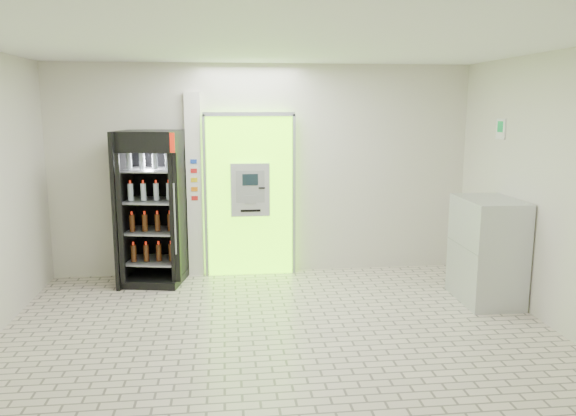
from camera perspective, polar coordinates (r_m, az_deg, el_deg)
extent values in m
plane|color=#C0B19F|center=(6.04, -0.74, -13.21)|extent=(6.00, 6.00, 0.00)
plane|color=beige|center=(8.08, -2.53, 3.84)|extent=(6.00, 0.00, 6.00)
plane|color=beige|center=(3.19, 3.68, -6.27)|extent=(6.00, 0.00, 6.00)
plane|color=beige|center=(6.61, 26.06, 1.35)|extent=(0.00, 5.00, 5.00)
plane|color=white|center=(5.57, -0.82, 16.40)|extent=(6.00, 6.00, 0.00)
cube|color=#78FC0E|center=(8.05, -3.90, 1.28)|extent=(1.20, 0.12, 2.30)
cube|color=gray|center=(7.88, -3.98, 9.49)|extent=(1.28, 0.04, 0.06)
cube|color=gray|center=(7.98, -8.40, 1.11)|extent=(0.04, 0.04, 2.30)
cube|color=gray|center=(8.03, 0.62, 1.28)|extent=(0.04, 0.04, 2.30)
cube|color=black|center=(8.13, -3.12, -3.30)|extent=(0.62, 0.01, 0.67)
cube|color=black|center=(7.90, -6.44, 7.13)|extent=(0.22, 0.01, 0.18)
cube|color=#B5B8BE|center=(7.92, -3.87, 1.87)|extent=(0.55, 0.12, 0.75)
cube|color=black|center=(7.84, -3.86, 2.89)|extent=(0.22, 0.01, 0.16)
cube|color=gray|center=(7.88, -3.84, 0.87)|extent=(0.16, 0.01, 0.12)
cube|color=black|center=(7.86, -2.69, 2.04)|extent=(0.09, 0.01, 0.02)
cube|color=black|center=(7.91, -3.82, -0.28)|extent=(0.28, 0.01, 0.03)
cube|color=silver|center=(8.05, -9.48, 2.25)|extent=(0.22, 0.10, 2.60)
cube|color=#193FB2|center=(7.95, -9.57, 4.69)|extent=(0.09, 0.01, 0.06)
cube|color=red|center=(7.97, -9.54, 3.76)|extent=(0.09, 0.01, 0.06)
cube|color=yellow|center=(7.98, -9.51, 2.83)|extent=(0.09, 0.01, 0.06)
cube|color=orange|center=(8.00, -9.49, 1.91)|extent=(0.09, 0.01, 0.06)
cube|color=red|center=(8.02, -9.46, 0.99)|extent=(0.09, 0.01, 0.06)
cube|color=black|center=(7.83, -13.69, -0.02)|extent=(0.91, 0.85, 2.09)
cube|color=black|center=(8.15, -13.41, 0.39)|extent=(0.78, 0.21, 2.09)
cube|color=red|center=(7.37, -14.33, 6.46)|extent=(0.75, 0.16, 0.25)
cube|color=white|center=(7.37, -14.34, 6.46)|extent=(0.43, 0.09, 0.07)
cube|color=black|center=(8.06, -13.39, -6.98)|extent=(0.91, 0.85, 0.10)
cylinder|color=gray|center=(7.44, -11.42, -1.11)|extent=(0.03, 0.03, 0.94)
cube|color=gray|center=(7.99, -13.47, -5.19)|extent=(0.77, 0.72, 0.02)
cube|color=gray|center=(7.89, -13.59, -2.26)|extent=(0.77, 0.72, 0.02)
cube|color=gray|center=(7.81, -13.72, 0.74)|extent=(0.77, 0.72, 0.02)
cube|color=gray|center=(7.76, -13.85, 3.79)|extent=(0.77, 0.72, 0.02)
cube|color=#B5B8BE|center=(7.40, 19.56, -4.08)|extent=(0.67, 0.99, 1.29)
cube|color=gray|center=(7.25, 17.27, -3.71)|extent=(0.03, 0.95, 0.01)
cube|color=white|center=(7.77, 20.82, 7.51)|extent=(0.02, 0.22, 0.26)
cube|color=#0B7F37|center=(7.76, 20.75, 7.73)|extent=(0.00, 0.14, 0.14)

